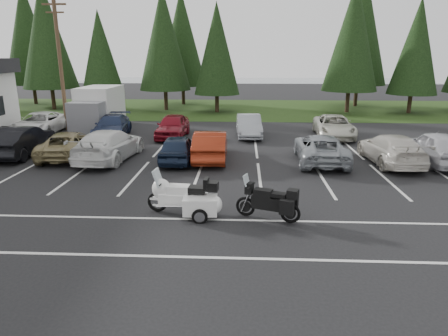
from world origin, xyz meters
The scene contains 31 objects.
ground centered at (0.00, 0.00, 0.00)m, with size 120.00×120.00×0.00m, color black.
grass_strip centered at (0.00, 24.00, 0.01)m, with size 80.00×16.00×0.01m, color #1F3511.
lake_water centered at (4.00, 55.00, 0.00)m, with size 70.00×50.00×0.02m, color slate.
utility_pole centered at (-10.00, 12.00, 4.70)m, with size 1.60×0.26×9.00m.
box_truck centered at (-8.00, 12.50, 1.45)m, with size 2.40×5.60×2.90m, color silver, non-canonical shape.
stall_markings centered at (0.00, 2.00, 0.00)m, with size 32.00×16.00×0.01m, color silver.
conifer_2 centered at (-16.00, 22.80, 6.95)m, with size 5.10×5.10×11.89m.
conifer_3 centered at (-10.50, 21.40, 5.27)m, with size 3.87×3.87×9.02m.
conifer_4 centered at (-5.00, 22.90, 6.53)m, with size 4.80×4.80×11.17m.
conifer_5 centered at (0.00, 21.60, 5.63)m, with size 4.14×4.14×9.63m.
conifer_6 centered at (12.00, 22.10, 6.71)m, with size 4.93×4.93×11.48m.
conifer_7 centered at (17.50, 21.80, 5.81)m, with size 4.27×4.27×9.94m.
conifer_back_a centered at (-20.00, 27.00, 7.19)m, with size 5.28×5.28×12.30m.
conifer_back_b centered at (-4.00, 27.50, 6.77)m, with size 4.97×4.97×11.58m.
conifer_back_c centered at (14.00, 26.80, 7.49)m, with size 5.50×5.50×12.81m.
car_near_1 centered at (-9.14, 4.53, 0.79)m, with size 1.67×4.80×1.58m, color black.
car_near_2 centered at (-6.47, 4.34, 0.67)m, with size 2.22×4.82×1.34m, color olive.
car_near_3 centered at (-4.23, 3.86, 0.77)m, with size 2.16×5.32×1.54m, color silver.
car_near_4 centered at (-0.74, 3.72, 0.67)m, with size 1.59×3.96×1.35m, color #152036.
car_near_5 centered at (0.84, 4.13, 0.74)m, with size 1.57×4.50×1.48m, color maroon.
car_near_6 centered at (6.28, 3.96, 0.69)m, with size 2.28×4.95×1.38m, color gray.
car_near_7 centered at (9.62, 3.84, 0.72)m, with size 2.02×4.96×1.44m, color beige.
car_near_8 centered at (11.85, 3.95, 0.80)m, with size 1.89×4.70×1.60m, color silver.
car_far_0 centered at (-11.09, 10.33, 0.72)m, with size 2.37×5.15×1.43m, color white.
car_far_1 centered at (-6.00, 9.72, 0.69)m, with size 1.92×4.73×1.37m, color #1C2847.
car_far_2 centered at (-2.05, 9.65, 0.74)m, with size 1.74×4.32×1.47m, color maroon.
car_far_3 centered at (2.82, 10.18, 0.70)m, with size 1.48×4.25×1.40m, color gray.
car_far_4 centered at (8.29, 10.32, 0.69)m, with size 2.29×4.97×1.38m, color beige.
touring_motorcycle centered at (0.50, -2.97, 0.75)m, with size 2.73×0.84×1.51m, color white, non-canonical shape.
cargo_trailer centered at (1.12, -3.38, 0.37)m, with size 1.58×0.89×0.73m, color white, non-canonical shape.
adventure_motorcycle centered at (3.27, -3.38, 0.72)m, with size 2.37×0.83×1.44m, color black, non-canonical shape.
Camera 1 is at (2.47, -15.36, 5.11)m, focal length 32.00 mm.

